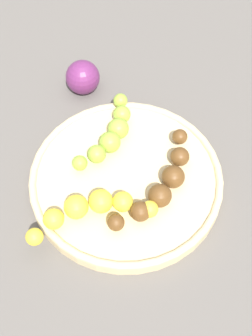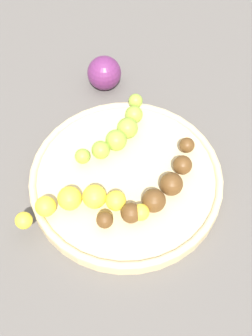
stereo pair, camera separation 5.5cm
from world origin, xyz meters
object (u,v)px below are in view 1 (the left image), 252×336
(banana_overripe, at_px, (162,183))
(plum_purple, at_px, (83,77))
(banana_green, at_px, (110,134))
(fruit_bowl, at_px, (126,179))
(banana_yellow, at_px, (90,209))

(banana_overripe, height_order, plum_purple, plum_purple)
(banana_green, bearing_deg, banana_overripe, -24.16)
(banana_overripe, bearing_deg, banana_green, 163.57)
(fruit_bowl, xyz_separation_m, banana_green, (-0.06, -0.03, 0.02))
(fruit_bowl, relative_size, banana_yellow, 1.67)
(banana_yellow, distance_m, plum_purple, 0.23)
(banana_yellow, bearing_deg, plum_purple, -9.52)
(banana_yellow, xyz_separation_m, plum_purple, (-0.23, -0.04, -0.01))
(fruit_bowl, distance_m, plum_purple, 0.18)
(fruit_bowl, relative_size, banana_green, 1.93)
(banana_green, xyz_separation_m, plum_purple, (-0.11, -0.05, -0.01))
(banana_green, bearing_deg, banana_yellow, -75.36)
(banana_yellow, bearing_deg, banana_overripe, -82.66)
(banana_overripe, xyz_separation_m, plum_purple, (-0.18, -0.13, -0.01))
(banana_yellow, xyz_separation_m, banana_overripe, (-0.04, 0.09, -0.00))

